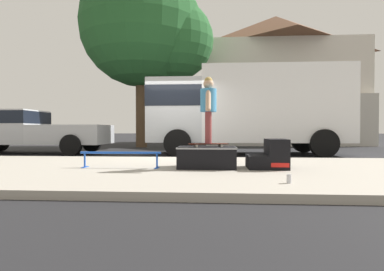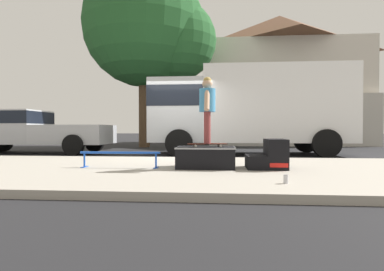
% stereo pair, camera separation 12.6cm
% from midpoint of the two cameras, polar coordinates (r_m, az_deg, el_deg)
% --- Properties ---
extents(ground_plane, '(140.00, 140.00, 0.00)m').
position_cam_midpoint_polar(ground_plane, '(9.41, -3.47, -4.33)').
color(ground_plane, black).
extents(sidewalk_slab, '(50.00, 5.00, 0.12)m').
position_cam_midpoint_polar(sidewalk_slab, '(6.47, -7.39, -6.24)').
color(sidewalk_slab, '#A8A093').
rests_on(sidewalk_slab, ground).
extents(skate_box, '(1.15, 0.81, 0.42)m').
position_cam_midpoint_polar(skate_box, '(6.32, 3.08, -3.82)').
color(skate_box, black).
rests_on(skate_box, sidewalk_slab).
extents(kicker_ramp, '(0.76, 0.75, 0.58)m').
position_cam_midpoint_polar(kicker_ramp, '(6.41, 14.34, -3.65)').
color(kicker_ramp, black).
rests_on(kicker_ramp, sidewalk_slab).
extents(grind_rail, '(1.63, 0.28, 0.32)m').
position_cam_midpoint_polar(grind_rail, '(6.49, -12.36, -3.52)').
color(grind_rail, blue).
rests_on(grind_rail, sidewalk_slab).
extents(skateboard, '(0.81, 0.37, 0.07)m').
position_cam_midpoint_polar(skateboard, '(6.27, 3.35, -1.56)').
color(skateboard, '#4C1E14').
rests_on(skateboard, skate_box).
extents(skater_kid, '(0.32, 0.68, 1.32)m').
position_cam_midpoint_polar(skater_kid, '(6.29, 3.36, 5.64)').
color(skater_kid, brown).
rests_on(skater_kid, skateboard).
extents(soda_can, '(0.07, 0.07, 0.13)m').
position_cam_midpoint_polar(soda_can, '(4.70, 17.32, -7.52)').
color(soda_can, silver).
rests_on(soda_can, sidewalk_slab).
extents(box_truck, '(6.91, 2.63, 3.05)m').
position_cam_midpoint_polar(box_truck, '(11.55, 10.27, 5.09)').
color(box_truck, white).
rests_on(box_truck, ground).
extents(pickup_truck_silver, '(5.70, 2.09, 1.61)m').
position_cam_midpoint_polar(pickup_truck_silver, '(13.36, -26.90, 0.98)').
color(pickup_truck_silver, '#B2B5BA').
rests_on(pickup_truck_silver, ground).
extents(street_tree_main, '(6.73, 6.11, 9.20)m').
position_cam_midpoint_polar(street_tree_main, '(17.01, -7.17, 18.40)').
color(street_tree_main, brown).
rests_on(street_tree_main, ground).
extents(house_behind, '(9.54, 8.23, 8.40)m').
position_cam_midpoint_polar(house_behind, '(21.88, 15.68, 9.82)').
color(house_behind, beige).
rests_on(house_behind, ground).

